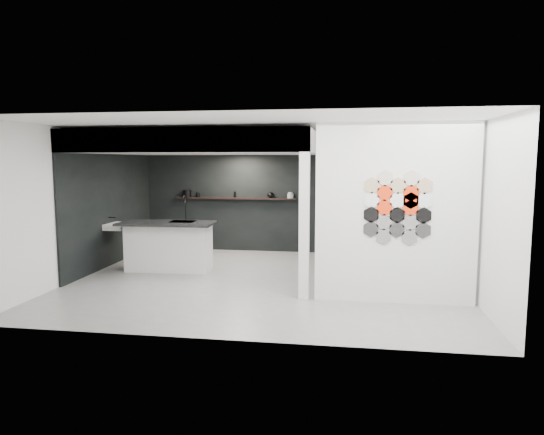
{
  "coord_description": "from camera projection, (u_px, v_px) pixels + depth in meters",
  "views": [
    {
      "loc": [
        1.48,
        -8.64,
        2.22
      ],
      "look_at": [
        0.1,
        0.3,
        1.15
      ],
      "focal_mm": 32.0,
      "sensor_mm": 36.0,
      "label": 1
    }
  ],
  "objects": [
    {
      "name": "glass_vase",
      "position": [
        290.0,
        195.0,
        11.59
      ],
      "size": [
        0.13,
        0.13,
        0.15
      ],
      "primitive_type": "cylinder",
      "rotation": [
        0.0,
        0.0,
        0.32
      ],
      "color": "gray",
      "rests_on": "display_shelf"
    },
    {
      "name": "fascia_beam",
      "position": [
        177.0,
        140.0,
        7.96
      ],
      "size": [
        4.4,
        0.16,
        0.4
      ],
      "primitive_type": "cube",
      "color": "silver",
      "rests_on": "corner_column"
    },
    {
      "name": "glass_bowl",
      "position": [
        290.0,
        196.0,
        11.59
      ],
      "size": [
        0.2,
        0.2,
        0.11
      ],
      "primitive_type": "cylinder",
      "rotation": [
        0.0,
        0.0,
        0.39
      ],
      "color": "gray",
      "rests_on": "display_shelf"
    },
    {
      "name": "wall_basin",
      "position": [
        118.0,
        226.0,
        10.14
      ],
      "size": [
        0.4,
        0.6,
        0.12
      ],
      "primitive_type": "cube",
      "color": "silver",
      "rests_on": "bay_clad_left"
    },
    {
      "name": "stockpot",
      "position": [
        187.0,
        193.0,
        11.97
      ],
      "size": [
        0.21,
        0.21,
        0.17
      ],
      "primitive_type": "cylinder",
      "rotation": [
        0.0,
        0.0,
        -0.02
      ],
      "color": "black",
      "rests_on": "display_shelf"
    },
    {
      "name": "kettle",
      "position": [
        271.0,
        195.0,
        11.66
      ],
      "size": [
        0.19,
        0.19,
        0.14
      ],
      "primitive_type": "ellipsoid",
      "rotation": [
        0.0,
        0.0,
        -0.13
      ],
      "color": "black",
      "rests_on": "display_shelf"
    },
    {
      "name": "bottle_dark",
      "position": [
        235.0,
        194.0,
        11.79
      ],
      "size": [
        0.07,
        0.07,
        0.15
      ],
      "primitive_type": "cylinder",
      "rotation": [
        0.0,
        0.0,
        -0.37
      ],
      "color": "black",
      "rests_on": "display_shelf"
    },
    {
      "name": "corner_column",
      "position": [
        304.0,
        226.0,
        7.72
      ],
      "size": [
        0.16,
        0.16,
        2.35
      ],
      "primitive_type": "cube",
      "color": "silver",
      "rests_on": "floor"
    },
    {
      "name": "utensil_cup",
      "position": [
        198.0,
        195.0,
        11.94
      ],
      "size": [
        0.11,
        0.11,
        0.11
      ],
      "primitive_type": "cylinder",
      "rotation": [
        0.0,
        0.0,
        -0.29
      ],
      "color": "black",
      "rests_on": "display_shelf"
    },
    {
      "name": "kitchen_island",
      "position": [
        169.0,
        245.0,
        9.77
      ],
      "size": [
        1.91,
        0.89,
        1.52
      ],
      "rotation": [
        0.0,
        0.0,
        0.03
      ],
      "color": "silver",
      "rests_on": "floor"
    },
    {
      "name": "bay_clad_back",
      "position": [
        232.0,
        203.0,
        11.93
      ],
      "size": [
        4.4,
        0.04,
        2.35
      ],
      "primitive_type": "cube",
      "color": "black",
      "rests_on": "floor"
    },
    {
      "name": "floor",
      "position": [
        264.0,
        281.0,
        8.96
      ],
      "size": [
        7.0,
        6.0,
        0.01
      ],
      "primitive_type": "cube",
      "color": "slate"
    },
    {
      "name": "display_shelf",
      "position": [
        235.0,
        198.0,
        11.8
      ],
      "size": [
        3.0,
        0.15,
        0.04
      ],
      "primitive_type": "cube",
      "color": "black",
      "rests_on": "bay_clad_back"
    },
    {
      "name": "bay_clad_left",
      "position": [
        112.0,
        210.0,
        10.33
      ],
      "size": [
        0.04,
        4.0,
        2.35
      ],
      "primitive_type": "cube",
      "color": "black",
      "rests_on": "floor"
    },
    {
      "name": "bulkhead",
      "position": [
        209.0,
        144.0,
        9.84
      ],
      "size": [
        4.4,
        4.0,
        0.4
      ],
      "primitive_type": "cube",
      "color": "silver",
      "rests_on": "corner_column"
    },
    {
      "name": "partition_panel",
      "position": [
        395.0,
        214.0,
        7.48
      ],
      "size": [
        2.45,
        0.15,
        2.8
      ],
      "primitive_type": "cube",
      "color": "silver",
      "rests_on": "floor"
    },
    {
      "name": "hex_tile_cluster",
      "position": [
        398.0,
        207.0,
        7.38
      ],
      "size": [
        1.04,
        0.02,
        1.16
      ],
      "color": "#2D2D2D",
      "rests_on": "partition_panel"
    }
  ]
}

